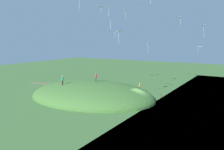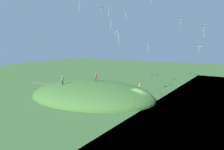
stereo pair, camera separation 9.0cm
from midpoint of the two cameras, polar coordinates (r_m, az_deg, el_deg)
name	(u,v)px [view 1 (the left image)]	position (r m, az deg, el deg)	size (l,w,h in m)	color
ground_plane	(139,102)	(44.93, 6.53, -6.32)	(160.00, 160.00, 0.00)	#426C34
grass_hill	(92,97)	(48.41, -4.98, -5.21)	(26.35, 19.67, 6.23)	#427031
dirt_path	(53,85)	(62.79, -14.03, -2.24)	(14.02, 1.44, 0.04)	#706443
person_watching_kites	(96,76)	(47.55, -3.94, -0.31)	(0.55, 0.55, 1.71)	navy
person_walking_path	(62,79)	(47.31, -11.83, -0.95)	(0.55, 0.55, 1.81)	#3A2926
person_near_shore	(140,86)	(51.73, 6.60, -2.57)	(0.38, 0.38, 1.71)	#292A4D
kite_1	(119,32)	(42.55, 1.61, 10.25)	(0.89, 1.16, 2.21)	white
kite_2	(149,44)	(57.71, 8.81, 7.37)	(1.21, 1.02, 2.29)	white
kite_3	(115,33)	(60.37, 0.66, 10.02)	(0.89, 1.02, 1.11)	white
kite_4	(101,7)	(55.97, -2.67, 15.99)	(1.32, 1.43, 1.45)	white
kite_5	(125,11)	(48.89, 3.16, 15.08)	(0.74, 0.71, 2.07)	#F5D9D0
kite_6	(80,2)	(46.83, -7.70, 16.83)	(0.65, 0.75, 1.85)	silver
kite_8	(109,7)	(40.64, -0.82, 16.05)	(0.85, 0.85, 1.71)	silver
kite_9	(203,26)	(45.05, 20.97, 10.94)	(1.15, 1.34, 2.18)	silver
kite_10	(179,17)	(55.47, 15.77, 13.11)	(1.16, 1.31, 1.79)	white
kite_11	(111,21)	(48.15, -0.40, 12.88)	(0.80, 0.79, 1.85)	white
kite_13	(200,47)	(55.80, 20.21, 6.33)	(0.97, 0.76, 1.49)	white
mooring_post	(161,95)	(48.06, 11.59, -4.80)	(0.14, 0.14, 1.07)	brown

